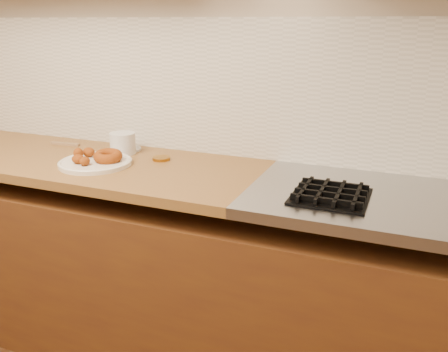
% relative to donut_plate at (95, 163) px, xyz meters
% --- Properties ---
extents(wall_back, '(4.00, 0.02, 2.70)m').
position_rel_donut_plate_xyz_m(wall_back, '(0.20, 0.37, 0.44)').
color(wall_back, '#B6A58F').
rests_on(wall_back, ground).
extents(base_cabinet, '(3.60, 0.60, 0.77)m').
position_rel_donut_plate_xyz_m(base_cabinet, '(0.20, 0.06, -0.52)').
color(base_cabinet, '#562F10').
rests_on(base_cabinet, floor).
extents(butcher_block, '(2.30, 0.62, 0.04)m').
position_rel_donut_plate_xyz_m(butcher_block, '(-0.45, 0.06, -0.03)').
color(butcher_block, olive).
rests_on(butcher_block, base_cabinet).
extents(stovetop, '(1.30, 0.62, 0.04)m').
position_rel_donut_plate_xyz_m(stovetop, '(1.35, 0.06, -0.03)').
color(stovetop, '#9EA0A5').
rests_on(stovetop, base_cabinet).
extents(backsplash, '(3.60, 0.02, 0.60)m').
position_rel_donut_plate_xyz_m(backsplash, '(0.20, 0.36, 0.29)').
color(backsplash, silver).
rests_on(backsplash, wall_back).
extents(burner_grates, '(0.91, 0.26, 0.03)m').
position_rel_donut_plate_xyz_m(burner_grates, '(1.32, -0.02, 0.00)').
color(burner_grates, black).
rests_on(burner_grates, stovetop).
extents(donut_plate, '(0.31, 0.31, 0.02)m').
position_rel_donut_plate_xyz_m(donut_plate, '(0.00, 0.00, 0.00)').
color(donut_plate, silver).
rests_on(donut_plate, butcher_block).
extents(ring_donut, '(0.17, 0.17, 0.06)m').
position_rel_donut_plate_xyz_m(ring_donut, '(0.05, 0.02, 0.03)').
color(ring_donut, brown).
rests_on(ring_donut, donut_plate).
extents(fried_dough_chunks, '(0.14, 0.18, 0.05)m').
position_rel_donut_plate_xyz_m(fried_dough_chunks, '(-0.05, -0.01, 0.03)').
color(fried_dough_chunks, brown).
rests_on(fried_dough_chunks, donut_plate).
extents(plastic_tub, '(0.14, 0.14, 0.10)m').
position_rel_donut_plate_xyz_m(plastic_tub, '(0.01, 0.20, 0.04)').
color(plastic_tub, silver).
rests_on(plastic_tub, butcher_block).
extents(tub_lid, '(0.18, 0.18, 0.01)m').
position_rel_donut_plate_xyz_m(tub_lid, '(-0.02, 0.25, -0.00)').
color(tub_lid, silver).
rests_on(tub_lid, butcher_block).
extents(brass_jar_lid, '(0.10, 0.10, 0.01)m').
position_rel_donut_plate_xyz_m(brass_jar_lid, '(0.22, 0.17, -0.00)').
color(brass_jar_lid, '#9F6818').
rests_on(brass_jar_lid, butcher_block).
extents(wooden_utensil, '(0.16, 0.03, 0.01)m').
position_rel_donut_plate_xyz_m(wooden_utensil, '(-0.34, 0.22, -0.00)').
color(wooden_utensil, '#8F6D49').
rests_on(wooden_utensil, butcher_block).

